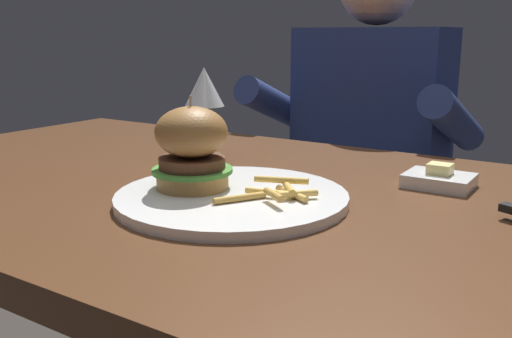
{
  "coord_description": "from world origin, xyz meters",
  "views": [
    {
      "loc": [
        0.47,
        -0.68,
        0.97
      ],
      "look_at": [
        0.06,
        -0.04,
        0.78
      ],
      "focal_mm": 40.0,
      "sensor_mm": 36.0,
      "label": 1
    }
  ],
  "objects_px": {
    "wine_glass": "(204,90)",
    "diner_person": "(368,193)",
    "burger_sandwich": "(192,148)",
    "butter_dish": "(439,179)",
    "main_plate": "(232,198)"
  },
  "relations": [
    {
      "from": "burger_sandwich",
      "to": "butter_dish",
      "type": "xyz_separation_m",
      "value": [
        0.28,
        0.24,
        -0.06
      ]
    },
    {
      "from": "diner_person",
      "to": "wine_glass",
      "type": "bearing_deg",
      "value": -103.08
    },
    {
      "from": "main_plate",
      "to": "burger_sandwich",
      "type": "xyz_separation_m",
      "value": [
        -0.06,
        -0.01,
        0.06
      ]
    },
    {
      "from": "wine_glass",
      "to": "diner_person",
      "type": "xyz_separation_m",
      "value": [
        0.12,
        0.52,
        -0.3
      ]
    },
    {
      "from": "main_plate",
      "to": "butter_dish",
      "type": "bearing_deg",
      "value": 47.87
    },
    {
      "from": "main_plate",
      "to": "butter_dish",
      "type": "xyz_separation_m",
      "value": [
        0.21,
        0.24,
        0.0
      ]
    },
    {
      "from": "main_plate",
      "to": "diner_person",
      "type": "distance_m",
      "value": 0.76
    },
    {
      "from": "main_plate",
      "to": "burger_sandwich",
      "type": "relative_size",
      "value": 2.46
    },
    {
      "from": "burger_sandwich",
      "to": "wine_glass",
      "type": "relative_size",
      "value": 0.78
    },
    {
      "from": "wine_glass",
      "to": "diner_person",
      "type": "bearing_deg",
      "value": 76.92
    },
    {
      "from": "main_plate",
      "to": "diner_person",
      "type": "xyz_separation_m",
      "value": [
        -0.09,
        0.74,
        -0.18
      ]
    },
    {
      "from": "wine_glass",
      "to": "butter_dish",
      "type": "relative_size",
      "value": 1.71
    },
    {
      "from": "wine_glass",
      "to": "main_plate",
      "type": "bearing_deg",
      "value": -45.33
    },
    {
      "from": "burger_sandwich",
      "to": "wine_glass",
      "type": "distance_m",
      "value": 0.28
    },
    {
      "from": "main_plate",
      "to": "wine_glass",
      "type": "height_order",
      "value": "wine_glass"
    }
  ]
}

